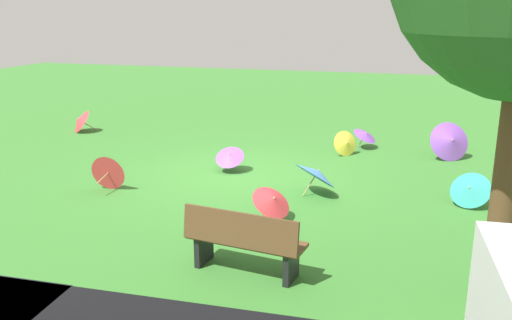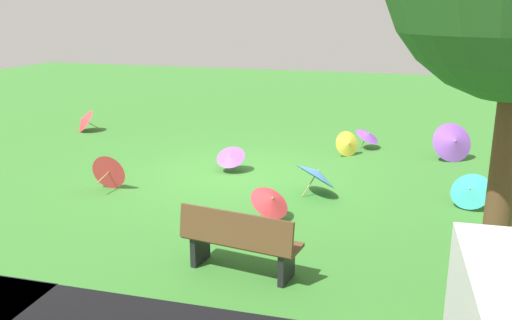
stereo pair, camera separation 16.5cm
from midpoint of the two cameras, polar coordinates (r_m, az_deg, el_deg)
ground at (r=11.47m, az=-2.28°, el=-1.61°), size 40.00×40.00×0.00m
park_bench at (r=7.16m, az=-1.98°, el=-8.51°), size 1.65×0.69×0.90m
parasol_red_0 at (r=8.89m, az=1.21°, el=-4.27°), size 0.87×0.89×0.62m
parasol_red_1 at (r=10.90m, az=-15.53°, el=-1.16°), size 0.70×0.66×0.71m
parasol_blue_0 at (r=10.23m, az=5.93°, el=-1.38°), size 1.15×1.16×0.72m
parasol_purple_0 at (r=13.26m, az=19.44°, el=1.91°), size 1.08×1.06×0.91m
parasol_purple_1 at (r=13.84m, az=11.08°, el=2.64°), size 0.76×0.77×0.55m
parasol_teal_0 at (r=10.26m, az=21.12°, el=-2.85°), size 0.86×0.77×0.63m
parasol_yellow_0 at (r=13.08m, az=9.06°, el=1.75°), size 0.66×0.65×0.61m
parasol_red_2 at (r=16.24m, az=-18.31°, el=3.96°), size 0.87×0.88×0.67m
parasol_purple_2 at (r=11.63m, az=-3.21°, el=0.43°), size 0.63×0.58×0.56m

